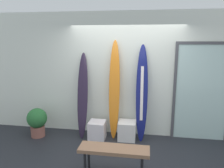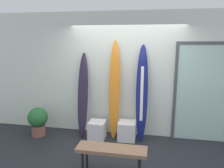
% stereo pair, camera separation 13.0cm
% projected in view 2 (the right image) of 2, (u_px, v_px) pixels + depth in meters
% --- Properties ---
extents(ground, '(8.00, 8.00, 0.04)m').
position_uv_depth(ground, '(117.00, 161.00, 4.05)').
color(ground, '#22242A').
extents(wall_back, '(7.20, 0.20, 2.80)m').
position_uv_depth(wall_back, '(127.00, 75.00, 5.00)').
color(wall_back, silver).
rests_on(wall_back, ground).
extents(surfboard_charcoal, '(0.26, 0.46, 1.91)m').
position_uv_depth(surfboard_charcoal, '(83.00, 96.00, 4.93)').
color(surfboard_charcoal, '#271C31').
rests_on(surfboard_charcoal, ground).
extents(surfboard_sunset, '(0.25, 0.35, 2.19)m').
position_uv_depth(surfboard_sunset, '(114.00, 90.00, 4.82)').
color(surfboard_sunset, orange).
rests_on(surfboard_sunset, ground).
extents(surfboard_navy, '(0.27, 0.41, 2.10)m').
position_uv_depth(surfboard_navy, '(142.00, 94.00, 4.70)').
color(surfboard_navy, navy).
rests_on(surfboard_navy, ground).
extents(display_block_left, '(0.39, 0.39, 0.41)m').
position_uv_depth(display_block_left, '(127.00, 130.00, 4.86)').
color(display_block_left, silver).
rests_on(display_block_left, ground).
extents(display_block_center, '(0.36, 0.36, 0.40)m').
position_uv_depth(display_block_center, '(97.00, 130.00, 4.89)').
color(display_block_center, silver).
rests_on(display_block_center, ground).
extents(glass_door, '(1.20, 0.06, 2.15)m').
position_uv_depth(glass_door, '(203.00, 91.00, 4.65)').
color(glass_door, silver).
rests_on(glass_door, ground).
extents(potted_plant, '(0.45, 0.45, 0.66)m').
position_uv_depth(potted_plant, '(38.00, 120.00, 5.02)').
color(potted_plant, '#8A5247').
rests_on(potted_plant, ground).
extents(bench, '(1.14, 0.33, 0.49)m').
position_uv_depth(bench, '(112.00, 151.00, 3.53)').
color(bench, '#8D654A').
rests_on(bench, ground).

